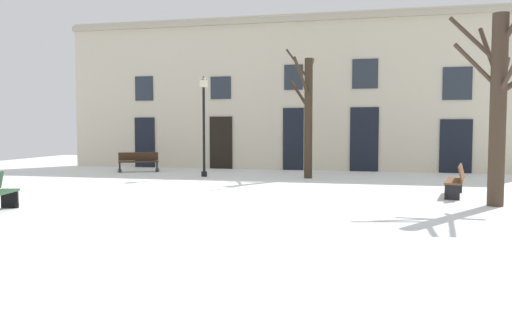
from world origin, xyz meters
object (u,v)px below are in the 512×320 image
at_px(tree_center, 498,102).
at_px(streetlamp, 204,116).
at_px(bench_back_to_back_left, 456,180).
at_px(bench_back_to_back_right, 138,162).
at_px(tree_left_of_center, 308,113).

height_order(tree_center, streetlamp, tree_center).
distance_m(streetlamp, bench_back_to_back_left, 9.59).
bearing_deg(streetlamp, bench_back_to_back_left, -23.56).
relative_size(bench_back_to_back_right, bench_back_to_back_left, 0.93).
xyz_separation_m(tree_center, streetlamp, (-9.25, 5.35, -0.17)).
relative_size(streetlamp, bench_back_to_back_left, 2.10).
relative_size(tree_left_of_center, bench_back_to_back_left, 2.61).
distance_m(tree_center, streetlamp, 10.69).
bearing_deg(bench_back_to_back_right, bench_back_to_back_left, -48.65).
bearing_deg(bench_back_to_back_left, streetlamp, -101.90).
height_order(tree_left_of_center, bench_back_to_back_right, tree_left_of_center).
bearing_deg(bench_back_to_back_right, tree_center, -53.53).
xyz_separation_m(streetlamp, bench_back_to_back_left, (8.61, -3.76, -1.91)).
relative_size(streetlamp, bench_back_to_back_right, 2.26).
xyz_separation_m(tree_center, bench_back_to_back_left, (-0.64, 1.60, -2.08)).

